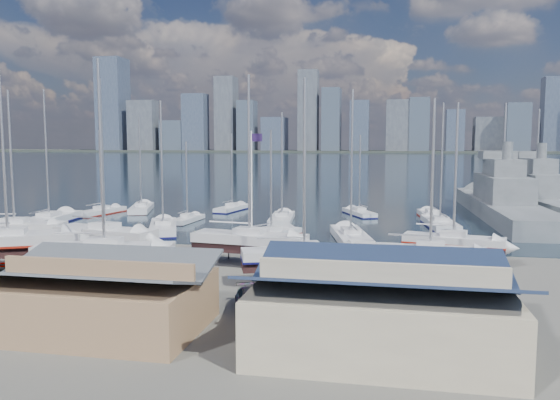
% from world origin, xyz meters
% --- Properties ---
extents(ground, '(1400.00, 1400.00, 0.00)m').
position_xyz_m(ground, '(0.00, -10.00, 0.00)').
color(ground, '#605E59').
rests_on(ground, ground).
extents(water, '(1400.00, 600.00, 0.40)m').
position_xyz_m(water, '(0.00, 300.00, -0.15)').
color(water, '#1B2D3F').
rests_on(water, ground).
extents(far_shore, '(1400.00, 80.00, 2.20)m').
position_xyz_m(far_shore, '(0.00, 560.00, 1.10)').
color(far_shore, '#2D332D').
rests_on(far_shore, ground).
extents(skyline, '(639.14, 43.80, 107.69)m').
position_xyz_m(skyline, '(-7.83, 553.76, 39.09)').
color(skyline, '#475166').
rests_on(skyline, far_shore).
extents(shed_grey, '(12.60, 8.40, 4.17)m').
position_xyz_m(shed_grey, '(0.00, -26.00, 2.15)').
color(shed_grey, '#8C6B4C').
rests_on(shed_grey, ground).
extents(shed_blue, '(13.65, 9.45, 4.71)m').
position_xyz_m(shed_blue, '(16.00, -26.00, 2.42)').
color(shed_blue, '#BFB293').
rests_on(shed_blue, ground).
extents(sailboat_cradle_0, '(10.21, 4.91, 15.91)m').
position_xyz_m(sailboat_cradle_0, '(-20.46, -6.11, 2.07)').
color(sailboat_cradle_0, '#2D2D33').
rests_on(sailboat_cradle_0, ground).
extents(sailboat_cradle_1, '(12.17, 8.09, 18.97)m').
position_xyz_m(sailboat_cradle_1, '(-15.24, -13.86, 2.22)').
color(sailboat_cradle_1, '#2D2D33').
rests_on(sailboat_cradle_1, ground).
extents(sailboat_cradle_2, '(10.56, 4.96, 16.58)m').
position_xyz_m(sailboat_cradle_2, '(-9.63, -7.82, 2.11)').
color(sailboat_cradle_2, '#2D2D33').
rests_on(sailboat_cradle_2, ground).
extents(sailboat_cradle_3, '(10.98, 4.86, 17.07)m').
position_xyz_m(sailboat_cradle_3, '(-5.31, -15.69, 2.13)').
color(sailboat_cradle_3, '#2D2D33').
rests_on(sailboat_cradle_3, ground).
extents(sailboat_cradle_4, '(10.44, 4.14, 16.54)m').
position_xyz_m(sailboat_cradle_4, '(4.44, -8.21, 2.10)').
color(sailboat_cradle_4, '#2D2D33').
rests_on(sailboat_cradle_4, ground).
extents(sailboat_cradle_5, '(9.93, 5.71, 15.53)m').
position_xyz_m(sailboat_cradle_5, '(10.12, -13.58, 2.05)').
color(sailboat_cradle_5, '#2D2D33').
rests_on(sailboat_cradle_5, ground).
extents(sailboat_cradle_6, '(9.03, 4.40, 14.20)m').
position_xyz_m(sailboat_cradle_6, '(22.07, -4.59, 1.98)').
color(sailboat_cradle_6, '#2D2D33').
rests_on(sailboat_cradle_6, ground).
extents(sailboat_cradle_7, '(8.71, 2.89, 14.17)m').
position_xyz_m(sailboat_cradle_7, '(19.67, -10.31, 1.98)').
color(sailboat_cradle_7, '#2D2D33').
rests_on(sailboat_cradle_7, ground).
extents(sailboat_moored_0, '(4.62, 12.64, 18.49)m').
position_xyz_m(sailboat_moored_0, '(-27.69, 10.20, 0.31)').
color(sailboat_moored_0, black).
rests_on(sailboat_moored_0, water).
extents(sailboat_moored_1, '(4.05, 9.17, 13.25)m').
position_xyz_m(sailboat_moored_1, '(-26.00, 20.73, 0.31)').
color(sailboat_moored_1, black).
rests_on(sailboat_moored_1, water).
extents(sailboat_moored_2, '(5.97, 10.66, 15.52)m').
position_xyz_m(sailboat_moored_2, '(-21.53, 24.89, 0.32)').
color(sailboat_moored_2, black).
rests_on(sailboat_moored_2, water).
extents(sailboat_moored_3, '(7.01, 11.37, 16.47)m').
position_xyz_m(sailboat_moored_3, '(-10.31, 7.23, 0.31)').
color(sailboat_moored_3, black).
rests_on(sailboat_moored_3, water).
extents(sailboat_moored_4, '(2.51, 7.64, 11.38)m').
position_xyz_m(sailboat_moored_4, '(-10.32, 15.40, 0.33)').
color(sailboat_moored_4, black).
rests_on(sailboat_moored_4, water).
extents(sailboat_moored_5, '(3.93, 8.84, 12.77)m').
position_xyz_m(sailboat_moored_5, '(-7.81, 28.49, 0.31)').
color(sailboat_moored_5, black).
rests_on(sailboat_moored_5, water).
extents(sailboat_moored_6, '(6.19, 8.62, 12.74)m').
position_xyz_m(sailboat_moored_6, '(3.41, 5.69, 0.31)').
color(sailboat_moored_6, black).
rests_on(sailboat_moored_6, water).
extents(sailboat_moored_7, '(3.90, 10.48, 15.46)m').
position_xyz_m(sailboat_moored_7, '(2.31, 17.70, 0.32)').
color(sailboat_moored_7, black).
rests_on(sailboat_moored_7, water).
extents(sailboat_moored_8, '(5.65, 8.54, 12.46)m').
position_xyz_m(sailboat_moored_8, '(12.23, 26.83, 0.31)').
color(sailboat_moored_8, black).
rests_on(sailboat_moored_8, water).
extents(sailboat_moored_9, '(5.61, 11.81, 17.19)m').
position_xyz_m(sailboat_moored_9, '(12.44, 4.90, 0.32)').
color(sailboat_moored_9, black).
rests_on(sailboat_moored_9, water).
extents(sailboat_moored_10, '(4.29, 11.28, 16.46)m').
position_xyz_m(sailboat_moored_10, '(22.89, 17.05, 0.31)').
color(sailboat_moored_10, black).
rests_on(sailboat_moored_10, water).
extents(sailboat_moored_11, '(3.81, 9.95, 14.51)m').
position_xyz_m(sailboat_moored_11, '(22.54, 25.02, 0.31)').
color(sailboat_moored_11, black).
rests_on(sailboat_moored_11, water).
extents(naval_ship_east, '(7.82, 43.99, 17.95)m').
position_xyz_m(naval_ship_east, '(32.69, 29.77, 1.66)').
color(naval_ship_east, slate).
rests_on(naval_ship_east, water).
extents(naval_ship_west, '(10.18, 40.60, 17.62)m').
position_xyz_m(naval_ship_west, '(40.19, 41.84, 1.67)').
color(naval_ship_west, slate).
rests_on(naval_ship_west, water).
extents(car_a, '(2.84, 4.85, 1.55)m').
position_xyz_m(car_a, '(-12.71, -18.01, 0.77)').
color(car_a, gray).
rests_on(car_a, ground).
extents(car_b, '(5.15, 2.94, 1.61)m').
position_xyz_m(car_b, '(-5.13, -21.73, 0.80)').
color(car_b, gray).
rests_on(car_b, ground).
extents(car_c, '(2.93, 5.12, 1.35)m').
position_xyz_m(car_c, '(-0.91, -19.23, 0.67)').
color(car_c, gray).
rests_on(car_c, ground).
extents(car_d, '(3.39, 5.00, 1.34)m').
position_xyz_m(car_d, '(7.86, -21.03, 0.67)').
color(car_d, gray).
rests_on(car_d, ground).
extents(flagpole, '(1.04, 0.12, 11.80)m').
position_xyz_m(flagpole, '(4.50, -7.29, 6.78)').
color(flagpole, white).
rests_on(flagpole, ground).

